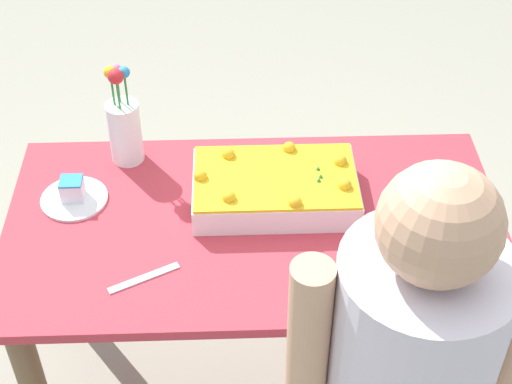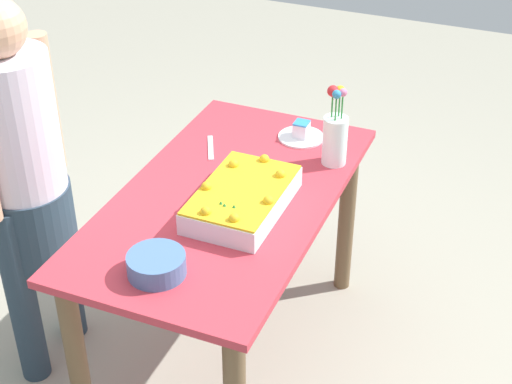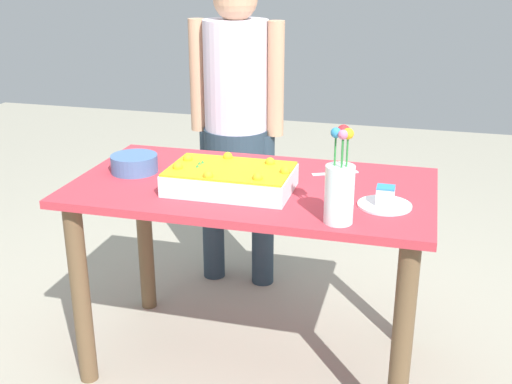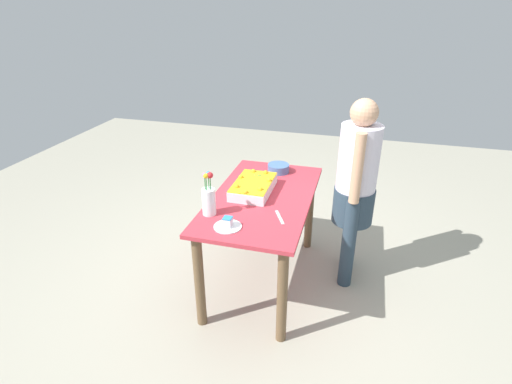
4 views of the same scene
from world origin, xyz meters
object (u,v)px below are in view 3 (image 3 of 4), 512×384
object	(u,v)px
person_standing	(237,117)
flower_vase	(340,188)
sheet_cake	(230,179)
cake_knife	(335,173)
fruit_bowl	(134,163)
serving_plate_with_slice	(385,201)

from	to	relation	value
person_standing	flower_vase	bearing A→B (deg)	33.20
sheet_cake	cake_knife	bearing A→B (deg)	39.74
sheet_cake	person_standing	distance (m)	0.78
sheet_cake	flower_vase	bearing A→B (deg)	-24.92
flower_vase	person_standing	world-z (taller)	person_standing
flower_vase	fruit_bowl	size ratio (longest dim) A/B	1.73
serving_plate_with_slice	fruit_bowl	xyz separation A→B (m)	(-0.98, 0.12, 0.01)
fruit_bowl	person_standing	size ratio (longest dim) A/B	0.12
serving_plate_with_slice	flower_vase	bearing A→B (deg)	-126.77
serving_plate_with_slice	cake_knife	world-z (taller)	serving_plate_with_slice
person_standing	cake_knife	bearing A→B (deg)	48.94
serving_plate_with_slice	flower_vase	size ratio (longest dim) A/B	0.58
serving_plate_with_slice	fruit_bowl	world-z (taller)	serving_plate_with_slice
cake_knife	person_standing	distance (m)	0.72
serving_plate_with_slice	cake_knife	xyz separation A→B (m)	(-0.21, 0.30, -0.02)
serving_plate_with_slice	fruit_bowl	bearing A→B (deg)	173.07
sheet_cake	flower_vase	distance (m)	0.47
sheet_cake	cake_knife	xyz separation A→B (m)	(0.34, 0.28, -0.04)
cake_knife	flower_vase	world-z (taller)	flower_vase
fruit_bowl	person_standing	xyz separation A→B (m)	(0.22, 0.65, 0.05)
sheet_cake	fruit_bowl	distance (m)	0.44
sheet_cake	flower_vase	xyz separation A→B (m)	(0.42, -0.19, 0.07)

